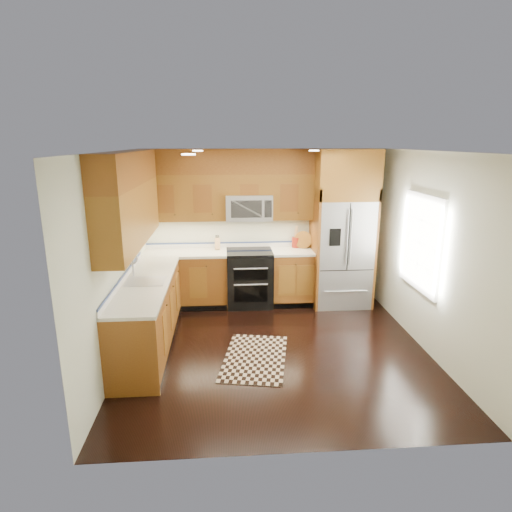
{
  "coord_description": "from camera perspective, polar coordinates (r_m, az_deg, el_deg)",
  "views": [
    {
      "loc": [
        -0.65,
        -5.21,
        2.72
      ],
      "look_at": [
        -0.22,
        0.6,
        1.15
      ],
      "focal_mm": 30.0,
      "sensor_mm": 36.0,
      "label": 1
    }
  ],
  "objects": [
    {
      "name": "refrigerator",
      "position": [
        7.26,
        11.47,
        3.54
      ],
      "size": [
        0.98,
        0.75,
        2.6
      ],
      "color": "#B2B2B7",
      "rests_on": "ground"
    },
    {
      "name": "countertop",
      "position": [
        6.5,
        -7.94,
        -1.13
      ],
      "size": [
        2.86,
        3.01,
        0.04
      ],
      "color": "white",
      "rests_on": "base_cabinets"
    },
    {
      "name": "ground",
      "position": [
        5.92,
        2.62,
        -12.28
      ],
      "size": [
        4.0,
        4.0,
        0.0
      ],
      "primitive_type": "plane",
      "color": "black",
      "rests_on": "ground"
    },
    {
      "name": "range",
      "position": [
        7.25,
        -0.86,
        -2.98
      ],
      "size": [
        0.76,
        0.67,
        0.95
      ],
      "color": "black",
      "rests_on": "ground"
    },
    {
      "name": "knife_block",
      "position": [
        7.27,
        -5.16,
        1.69
      ],
      "size": [
        0.09,
        0.13,
        0.25
      ],
      "color": "tan",
      "rests_on": "countertop"
    },
    {
      "name": "wall_right",
      "position": [
        6.02,
        22.04,
        0.33
      ],
      "size": [
        0.02,
        4.0,
        2.6
      ],
      "primitive_type": "cube",
      "color": "silver",
      "rests_on": "ground"
    },
    {
      "name": "rug",
      "position": [
        5.69,
        -0.13,
        -13.39
      ],
      "size": [
        1.0,
        1.41,
        0.01
      ],
      "primitive_type": "cube",
      "rotation": [
        0.0,
        0.0,
        -0.18
      ],
      "color": "black",
      "rests_on": "ground"
    },
    {
      "name": "utensil_crock",
      "position": [
        7.4,
        5.32,
        2.14
      ],
      "size": [
        0.17,
        0.17,
        0.38
      ],
      "color": "maroon",
      "rests_on": "countertop"
    },
    {
      "name": "upper_cabinets",
      "position": [
        6.36,
        -8.82,
        8.65
      ],
      "size": [
        2.85,
        3.0,
        1.15
      ],
      "color": "brown",
      "rests_on": "ground"
    },
    {
      "name": "wall_left",
      "position": [
        5.57,
        -18.1,
        -0.43
      ],
      "size": [
        0.02,
        4.0,
        2.6
      ],
      "primitive_type": "cube",
      "color": "silver",
      "rests_on": "ground"
    },
    {
      "name": "base_cabinets",
      "position": [
        6.55,
        -9.1,
        -5.39
      ],
      "size": [
        2.85,
        3.0,
        0.9
      ],
      "color": "brown",
      "rests_on": "ground"
    },
    {
      "name": "wall_back",
      "position": [
        7.38,
        0.9,
        4.01
      ],
      "size": [
        4.0,
        0.02,
        2.6
      ],
      "primitive_type": "cube",
      "color": "silver",
      "rests_on": "ground"
    },
    {
      "name": "window",
      "position": [
        6.16,
        21.14,
        1.7
      ],
      "size": [
        0.04,
        1.1,
        1.3
      ],
      "color": "white",
      "rests_on": "ground"
    },
    {
      "name": "sink_faucet",
      "position": [
        5.81,
        -14.8,
        -2.71
      ],
      "size": [
        0.54,
        0.44,
        0.37
      ],
      "color": "#B2B2B7",
      "rests_on": "countertop"
    },
    {
      "name": "cutting_board",
      "position": [
        7.38,
        6.28,
        1.12
      ],
      "size": [
        0.38,
        0.38,
        0.02
      ],
      "primitive_type": "cylinder",
      "rotation": [
        0.0,
        0.0,
        -0.32
      ],
      "color": "brown",
      "rests_on": "countertop"
    },
    {
      "name": "microwave",
      "position": [
        7.1,
        -0.96,
        6.52
      ],
      "size": [
        0.76,
        0.4,
        0.42
      ],
      "color": "#B2B2B7",
      "rests_on": "ground"
    }
  ]
}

